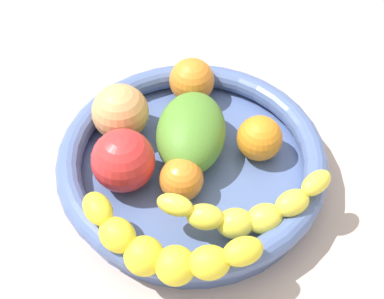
{
  "coord_description": "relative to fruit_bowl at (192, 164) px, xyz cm",
  "views": [
    {
      "loc": [
        20.86,
        36.61,
        57.77
      ],
      "look_at": [
        0.0,
        0.0,
        8.43
      ],
      "focal_mm": 52.53,
      "sensor_mm": 36.0,
      "label": 1
    }
  ],
  "objects": [
    {
      "name": "kitchen_counter",
      "position": [
        0.0,
        0.0,
        -4.28
      ],
      "size": [
        120.0,
        120.0,
        3.0
      ],
      "primitive_type": "cube",
      "color": "#BAA69C",
      "rests_on": "ground"
    },
    {
      "name": "fruit_bowl",
      "position": [
        0.0,
        0.0,
        0.0
      ],
      "size": [
        31.86,
        31.86,
        5.37
      ],
      "color": "#4C639D",
      "rests_on": "kitchen_counter"
    },
    {
      "name": "banana_draped_left",
      "position": [
        9.22,
        10.26,
        3.04
      ],
      "size": [
        14.24,
        15.48,
        5.34
      ],
      "color": "yellow",
      "rests_on": "fruit_bowl"
    },
    {
      "name": "banana_draped_right",
      "position": [
        -0.9,
        10.53,
        2.82
      ],
      "size": [
        18.81,
        9.16,
        4.99
      ],
      "color": "yellow",
      "rests_on": "fruit_bowl"
    },
    {
      "name": "orange_front",
      "position": [
        2.99,
        2.86,
        2.16
      ],
      "size": [
        5.01,
        5.01,
        5.01
      ],
      "primitive_type": "sphere",
      "color": "orange",
      "rests_on": "fruit_bowl"
    },
    {
      "name": "orange_mid_left",
      "position": [
        -5.81,
        -10.25,
        2.6
      ],
      "size": [
        5.89,
        5.89,
        5.89
      ],
      "primitive_type": "sphere",
      "color": "orange",
      "rests_on": "fruit_bowl"
    },
    {
      "name": "orange_mid_right",
      "position": [
        -7.93,
        2.24,
        2.39
      ],
      "size": [
        5.46,
        5.46,
        5.46
      ],
      "primitive_type": "sphere",
      "color": "orange",
      "rests_on": "fruit_bowl"
    },
    {
      "name": "mango_green",
      "position": [
        -1.09,
        -2.14,
        2.96
      ],
      "size": [
        13.73,
        14.57,
        6.61
      ],
      "primitive_type": "ellipsoid",
      "rotation": [
        0.0,
        0.0,
        0.94
      ],
      "color": "#518A2F",
      "rests_on": "fruit_bowl"
    },
    {
      "name": "peach_blush",
      "position": [
        4.83,
        -9.09,
        3.16
      ],
      "size": [
        7.0,
        7.0,
        7.0
      ],
      "primitive_type": "sphere",
      "color": "#E69E60",
      "rests_on": "fruit_bowl"
    },
    {
      "name": "tomato_red",
      "position": [
        7.81,
        -1.93,
        3.3
      ],
      "size": [
        7.28,
        7.28,
        7.28
      ],
      "primitive_type": "sphere",
      "color": "red",
      "rests_on": "fruit_bowl"
    }
  ]
}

